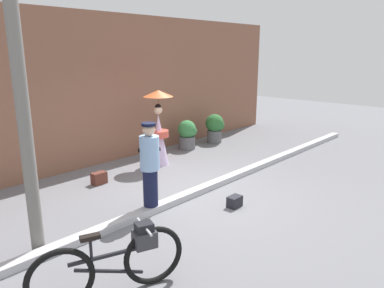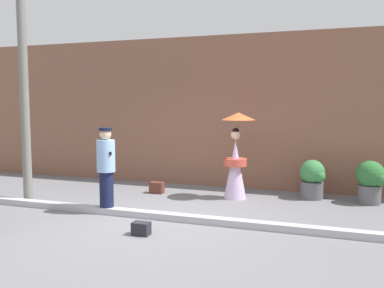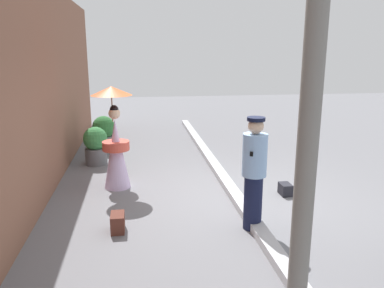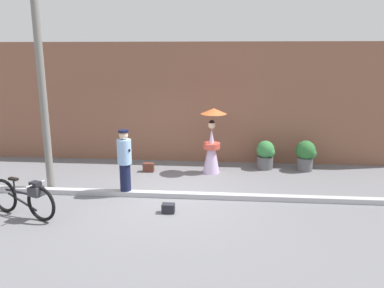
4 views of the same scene
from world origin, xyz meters
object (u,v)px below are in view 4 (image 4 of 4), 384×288
(person_with_parasol, at_px, (212,142))
(potted_plant_small, at_px, (266,154))
(person_officer, at_px, (125,161))
(backpack_on_pavement, at_px, (168,208))
(utility_pole, at_px, (43,95))
(bicycle_near_officer, at_px, (24,198))
(backpack_spare, at_px, (149,167))
(potted_plant_by_door, at_px, (306,154))

(person_with_parasol, distance_m, potted_plant_small, 1.72)
(person_officer, xyz_separation_m, backpack_on_pavement, (1.18, -0.97, -0.75))
(person_with_parasol, xyz_separation_m, utility_pole, (-3.97, -1.81, 1.50))
(bicycle_near_officer, xyz_separation_m, backpack_spare, (1.95, 3.32, -0.30))
(utility_pole, bearing_deg, potted_plant_small, 22.72)
(person_with_parasol, distance_m, potted_plant_by_door, 2.79)
(person_officer, relative_size, utility_pole, 0.34)
(utility_pole, bearing_deg, backpack_spare, 38.62)
(person_officer, relative_size, potted_plant_small, 1.90)
(person_officer, xyz_separation_m, person_with_parasol, (2.01, 1.98, 0.05))
(bicycle_near_officer, bearing_deg, potted_plant_by_door, 30.52)
(potted_plant_small, distance_m, backpack_on_pavement, 4.23)
(person_officer, distance_m, potted_plant_small, 4.39)
(person_with_parasol, bearing_deg, potted_plant_by_door, 8.81)
(person_with_parasol, distance_m, utility_pole, 4.61)
(person_with_parasol, bearing_deg, backpack_on_pavement, -105.58)
(person_officer, relative_size, potted_plant_by_door, 1.81)
(person_officer, bearing_deg, bicycle_near_officer, -141.14)
(person_with_parasol, distance_m, backpack_spare, 1.99)
(potted_plant_small, bearing_deg, backpack_spare, -169.82)
(backpack_spare, bearing_deg, person_with_parasol, 2.94)
(potted_plant_by_door, xyz_separation_m, backpack_on_pavement, (-3.55, -3.37, -0.38))
(backpack_on_pavement, bearing_deg, utility_pole, 160.02)
(potted_plant_small, xyz_separation_m, backpack_on_pavement, (-2.40, -3.47, -0.34))
(person_officer, height_order, person_with_parasol, person_with_parasol)
(person_officer, distance_m, potted_plant_by_door, 5.32)
(person_with_parasol, bearing_deg, potted_plant_small, 18.15)
(person_with_parasol, bearing_deg, bicycle_near_officer, -137.93)
(person_with_parasol, relative_size, backpack_spare, 5.97)
(backpack_spare, bearing_deg, utility_pole, -141.38)
(person_officer, relative_size, person_with_parasol, 0.86)
(person_officer, distance_m, person_with_parasol, 2.82)
(potted_plant_small, bearing_deg, backpack_on_pavement, -124.70)
(bicycle_near_officer, bearing_deg, person_with_parasol, 42.07)
(bicycle_near_officer, xyz_separation_m, backpack_on_pavement, (2.96, 0.46, -0.33))
(person_with_parasol, distance_m, backpack_on_pavement, 3.17)
(bicycle_near_officer, xyz_separation_m, potted_plant_by_door, (6.51, 3.84, 0.06))
(bicycle_near_officer, distance_m, person_with_parasol, 5.12)
(bicycle_near_officer, xyz_separation_m, person_with_parasol, (3.78, 3.41, 0.47))
(bicycle_near_officer, height_order, potted_plant_by_door, potted_plant_by_door)
(bicycle_near_officer, height_order, person_officer, person_officer)
(potted_plant_by_door, bearing_deg, backpack_spare, -173.53)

